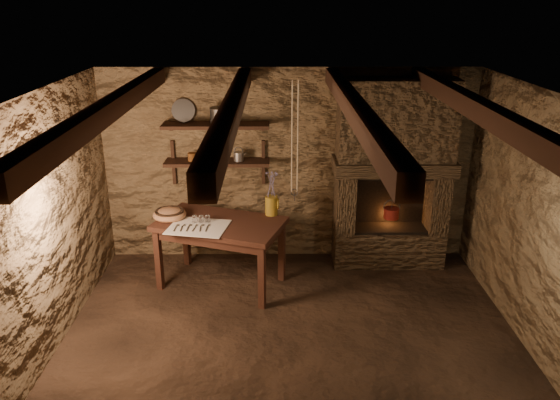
{
  "coord_description": "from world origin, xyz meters",
  "views": [
    {
      "loc": [
        -0.14,
        -4.43,
        3.18
      ],
      "look_at": [
        -0.1,
        0.9,
        1.17
      ],
      "focal_mm": 35.0,
      "sensor_mm": 36.0,
      "label": 1
    }
  ],
  "objects_px": {
    "stoneware_jug": "(272,197)",
    "wooden_bowl": "(169,215)",
    "work_table": "(221,251)",
    "iron_stockpot": "(220,117)",
    "red_pot": "(391,212)"
  },
  "relations": [
    {
      "from": "stoneware_jug",
      "to": "iron_stockpot",
      "type": "height_order",
      "value": "iron_stockpot"
    },
    {
      "from": "stoneware_jug",
      "to": "red_pot",
      "type": "relative_size",
      "value": 0.95
    },
    {
      "from": "stoneware_jug",
      "to": "wooden_bowl",
      "type": "bearing_deg",
      "value": -155.34
    },
    {
      "from": "iron_stockpot",
      "to": "wooden_bowl",
      "type": "bearing_deg",
      "value": -137.07
    },
    {
      "from": "wooden_bowl",
      "to": "red_pot",
      "type": "distance_m",
      "value": 2.65
    },
    {
      "from": "iron_stockpot",
      "to": "red_pot",
      "type": "xyz_separation_m",
      "value": [
        2.06,
        -0.12,
        -1.16
      ]
    },
    {
      "from": "stoneware_jug",
      "to": "iron_stockpot",
      "type": "distance_m",
      "value": 1.12
    },
    {
      "from": "iron_stockpot",
      "to": "red_pot",
      "type": "distance_m",
      "value": 2.37
    },
    {
      "from": "stoneware_jug",
      "to": "wooden_bowl",
      "type": "relative_size",
      "value": 1.35
    },
    {
      "from": "wooden_bowl",
      "to": "iron_stockpot",
      "type": "bearing_deg",
      "value": 42.93
    },
    {
      "from": "wooden_bowl",
      "to": "work_table",
      "type": "bearing_deg",
      "value": -10.22
    },
    {
      "from": "wooden_bowl",
      "to": "red_pot",
      "type": "xyz_separation_m",
      "value": [
        2.62,
        0.4,
        -0.14
      ]
    },
    {
      "from": "work_table",
      "to": "iron_stockpot",
      "type": "bearing_deg",
      "value": 111.1
    },
    {
      "from": "work_table",
      "to": "wooden_bowl",
      "type": "xyz_separation_m",
      "value": [
        -0.58,
        0.1,
        0.41
      ]
    },
    {
      "from": "work_table",
      "to": "wooden_bowl",
      "type": "distance_m",
      "value": 0.72
    }
  ]
}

